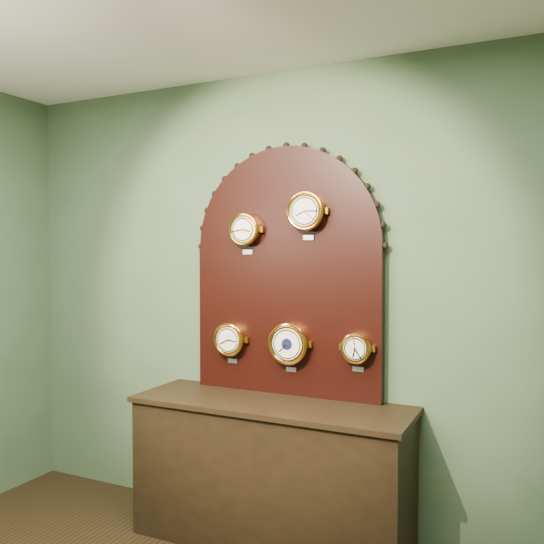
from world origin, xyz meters
The scene contains 8 objects.
wall_back centered at (0.00, 2.50, 1.40)m, with size 4.00×4.00×0.00m, color #41593D.
shop_counter centered at (0.00, 2.23, 0.40)m, with size 1.60×0.50×0.80m, color black.
display_board centered at (0.00, 2.45, 1.63)m, with size 1.26×0.06×1.53m.
roman_clock centered at (-0.25, 2.38, 1.83)m, with size 0.20×0.08×0.25m.
arabic_clock centered at (0.16, 2.38, 1.93)m, with size 0.23×0.08×0.28m.
hygrometer centered at (-0.35, 2.38, 1.15)m, with size 0.21×0.08×0.26m.
barometer centered at (0.05, 2.38, 1.15)m, with size 0.25×0.08×0.30m.
tide_clock centered at (0.47, 2.38, 1.15)m, with size 0.18×0.08×0.23m.
Camera 1 is at (1.44, -0.76, 1.71)m, focal length 38.31 mm.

